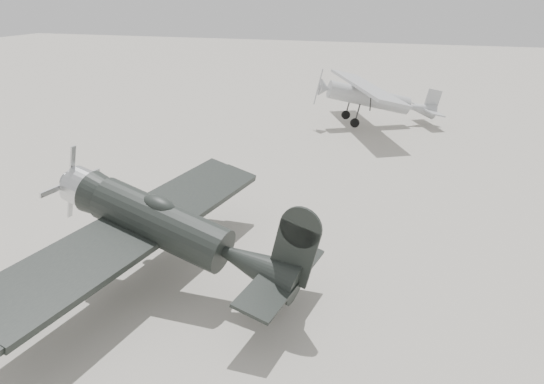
% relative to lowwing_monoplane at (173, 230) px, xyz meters
% --- Properties ---
extents(ground, '(160.00, 160.00, 0.00)m').
position_rel_lowwing_monoplane_xyz_m(ground, '(3.46, 4.82, -2.09)').
color(ground, gray).
rests_on(ground, ground).
extents(lowwing_monoplane, '(8.81, 12.32, 3.96)m').
position_rel_lowwing_monoplane_xyz_m(lowwing_monoplane, '(0.00, 0.00, 0.00)').
color(lowwing_monoplane, black).
rests_on(lowwing_monoplane, ground).
extents(highwing_monoplane, '(9.19, 12.02, 3.50)m').
position_rel_lowwing_monoplane_xyz_m(highwing_monoplane, '(3.09, 23.67, 0.10)').
color(highwing_monoplane, '#9C9EA1').
rests_on(highwing_monoplane, ground).
extents(sign_board, '(0.38, 0.80, 1.21)m').
position_rel_lowwing_monoplane_xyz_m(sign_board, '(2.84, -0.43, -1.37)').
color(sign_board, '#333333').
rests_on(sign_board, ground).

